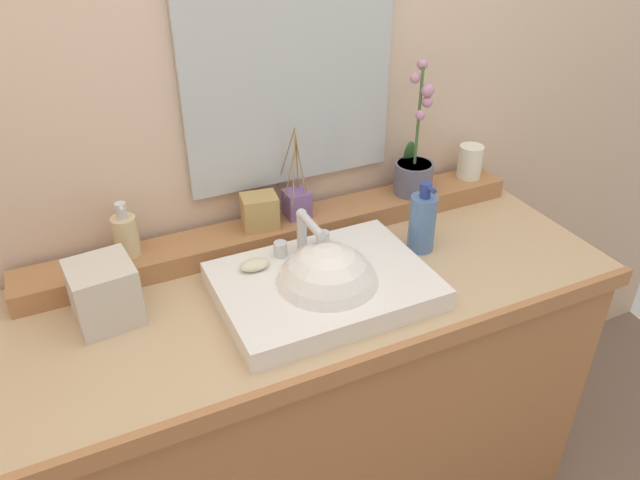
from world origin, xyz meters
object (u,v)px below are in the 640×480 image
sink_basin (326,290)px  potted_plant (414,167)px  soap_bar (254,265)px  reed_diffuser (297,202)px  tumbler_cup (470,162)px  trinket_box (260,211)px  soap_dispenser (126,234)px  lotion_bottle (422,222)px  tissue_box (104,293)px

sink_basin → potted_plant: potted_plant is taller
sink_basin → soap_bar: 0.17m
sink_basin → reed_diffuser: size_ratio=1.94×
potted_plant → tumbler_cup: bearing=3.4°
trinket_box → sink_basin: bearing=-70.3°
tumbler_cup → trinket_box: 0.65m
sink_basin → soap_dispenser: bearing=142.9°
sink_basin → reed_diffuser: reed_diffuser is taller
tumbler_cup → lotion_bottle: bearing=-145.7°
soap_bar → reed_diffuser: size_ratio=0.29×
tumbler_cup → trinket_box: tumbler_cup is taller
tissue_box → sink_basin: bearing=-16.0°
sink_basin → tumbler_cup: (0.60, 0.28, 0.08)m
tumbler_cup → trinket_box: (-0.65, -0.01, -0.00)m
soap_bar → soap_dispenser: bearing=143.8°
reed_diffuser → sink_basin: bearing=-100.6°
potted_plant → reed_diffuser: 0.35m
soap_dispenser → tissue_box: soap_dispenser is taller
soap_dispenser → tumbler_cup: soap_dispenser is taller
soap_bar → tumbler_cup: (0.73, 0.18, 0.04)m
soap_bar → tissue_box: bearing=175.4°
tumbler_cup → tissue_box: bearing=-171.9°
sink_basin → soap_bar: bearing=141.1°
soap_dispenser → sink_basin: bearing=-37.1°
potted_plant → tissue_box: 0.87m
trinket_box → tissue_box: size_ratio=0.63×
trinket_box → lotion_bottle: lotion_bottle is taller
lotion_bottle → tissue_box: bearing=176.3°
sink_basin → soap_bar: (-0.13, 0.10, 0.04)m
soap_bar → tissue_box: tissue_box is taller
soap_bar → soap_dispenser: (-0.25, 0.18, 0.05)m
soap_bar → lotion_bottle: 0.44m
tumbler_cup → reed_diffuser: bearing=179.7°
soap_dispenser → reed_diffuser: (0.43, -0.00, -0.01)m
lotion_bottle → tumbler_cup: bearing=34.3°
sink_basin → trinket_box: sink_basin is taller
sink_basin → soap_dispenser: soap_dispenser is taller
soap_bar → trinket_box: 0.19m
reed_diffuser → lotion_bottle: 0.32m
reed_diffuser → tissue_box: reed_diffuser is taller
sink_basin → tumbler_cup: size_ratio=4.94×
soap_dispenser → tissue_box: size_ratio=0.98×
potted_plant → soap_bar: bearing=-162.7°
soap_bar → reed_diffuser: bearing=44.4°
reed_diffuser → lotion_bottle: (0.25, -0.20, -0.01)m
soap_dispenser → trinket_box: 0.33m
potted_plant → soap_dispenser: potted_plant is taller
tumbler_cup → reed_diffuser: reed_diffuser is taller
soap_bar → tumbler_cup: tumbler_cup is taller
soap_bar → lotion_bottle: bearing=-3.0°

